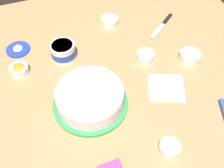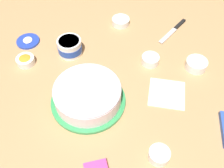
# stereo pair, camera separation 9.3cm
# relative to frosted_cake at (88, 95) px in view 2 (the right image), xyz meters

# --- Properties ---
(ground_plane) EXTENTS (1.54, 1.54, 0.00)m
(ground_plane) POSITION_rel_frosted_cake_xyz_m (0.07, -0.17, -0.05)
(ground_plane) COLOR tan
(frosted_cake) EXTENTS (0.31, 0.31, 0.10)m
(frosted_cake) POSITION_rel_frosted_cake_xyz_m (0.00, 0.00, 0.00)
(frosted_cake) COLOR #339351
(frosted_cake) RESTS_ON ground_plane
(frosting_tub) EXTENTS (0.12, 0.12, 0.08)m
(frosting_tub) POSITION_rel_frosted_cake_xyz_m (0.30, 0.04, -0.01)
(frosting_tub) COLOR white
(frosting_tub) RESTS_ON ground_plane
(frosting_tub_lid) EXTENTS (0.11, 0.11, 0.02)m
(frosting_tub_lid) POSITION_rel_frosted_cake_xyz_m (0.43, 0.24, -0.04)
(frosting_tub_lid) COLOR #233DAD
(frosting_tub_lid) RESTS_ON ground_plane
(spreading_knife) EXTENTS (0.16, 0.20, 0.01)m
(spreading_knife) POSITION_rel_frosted_cake_xyz_m (0.36, -0.52, -0.04)
(spreading_knife) COLOR silver
(spreading_knife) RESTS_ON ground_plane
(sprinkle_bowl_rainbow) EXTENTS (0.08, 0.08, 0.04)m
(sprinkle_bowl_rainbow) POSITION_rel_frosted_cake_xyz_m (-0.29, -0.21, -0.03)
(sprinkle_bowl_rainbow) COLOR white
(sprinkle_bowl_rainbow) RESTS_ON ground_plane
(sprinkle_bowl_blue) EXTENTS (0.10, 0.10, 0.04)m
(sprinkle_bowl_blue) POSITION_rel_frosted_cake_xyz_m (0.09, -0.51, -0.03)
(sprinkle_bowl_blue) COLOR white
(sprinkle_bowl_blue) RESTS_ON ground_plane
(sprinkle_bowl_yellow) EXTENTS (0.08, 0.08, 0.04)m
(sprinkle_bowl_yellow) POSITION_rel_frosted_cake_xyz_m (0.16, -0.32, -0.03)
(sprinkle_bowl_yellow) COLOR white
(sprinkle_bowl_yellow) RESTS_ON ground_plane
(sprinkle_bowl_pink) EXTENTS (0.09, 0.09, 0.03)m
(sprinkle_bowl_pink) POSITION_rel_frosted_cake_xyz_m (0.47, -0.25, -0.03)
(sprinkle_bowl_pink) COLOR white
(sprinkle_bowl_pink) RESTS_ON ground_plane
(sprinkle_bowl_orange) EXTENTS (0.08, 0.08, 0.04)m
(sprinkle_bowl_orange) POSITION_rel_frosted_cake_xyz_m (0.28, 0.25, -0.03)
(sprinkle_bowl_orange) COLOR white
(sprinkle_bowl_orange) RESTS_ON ground_plane
(paper_napkin) EXTENTS (0.20, 0.20, 0.01)m
(paper_napkin) POSITION_rel_frosted_cake_xyz_m (-0.03, -0.33, -0.05)
(paper_napkin) COLOR white
(paper_napkin) RESTS_ON ground_plane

